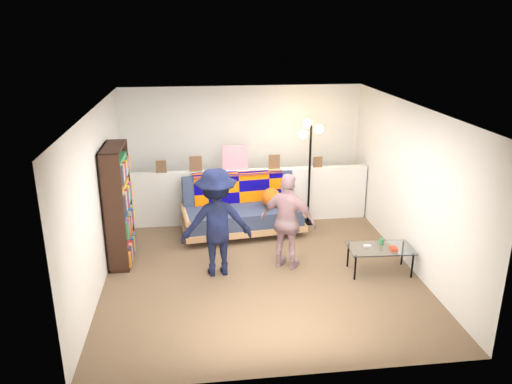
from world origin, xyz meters
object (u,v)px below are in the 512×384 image
bookshelf (118,209)px  person_left (217,222)px  coffee_table (381,249)px  futon_sofa (243,210)px  floor_lamp (310,151)px  person_right (288,222)px

bookshelf → person_left: size_ratio=1.14×
coffee_table → futon_sofa: bearing=137.0°
floor_lamp → person_left: 2.53m
futon_sofa → person_right: person_right is taller
futon_sofa → floor_lamp: 1.57m
bookshelf → futon_sofa: bearing=23.5°
person_right → floor_lamp: bearing=-81.1°
coffee_table → person_right: (-1.32, 0.33, 0.37)m
coffee_table → person_right: size_ratio=0.65×
coffee_table → person_left: 2.43m
person_left → person_right: 1.05m
floor_lamp → person_left: bearing=-134.6°
futon_sofa → person_right: 1.53m
person_left → futon_sofa: bearing=-114.6°
floor_lamp → person_right: floor_lamp is taller
person_left → bookshelf: bearing=-27.6°
bookshelf → person_left: bookshelf is taller
futon_sofa → person_left: 1.59m
person_right → person_left: bearing=34.2°
floor_lamp → person_left: floor_lamp is taller
futon_sofa → person_right: (0.53, -1.40, 0.32)m
futon_sofa → bookshelf: bookshelf is taller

